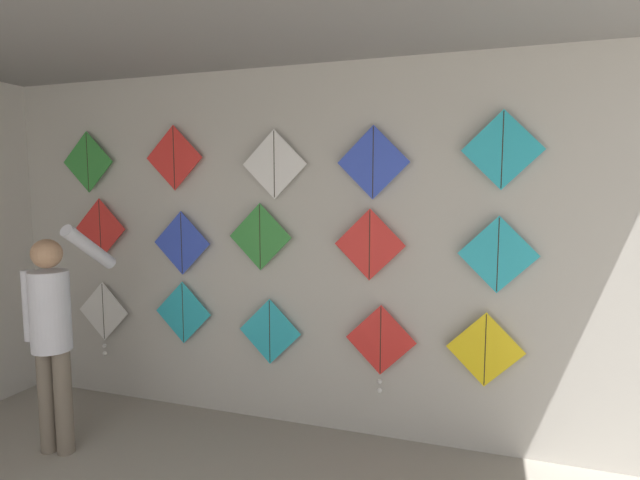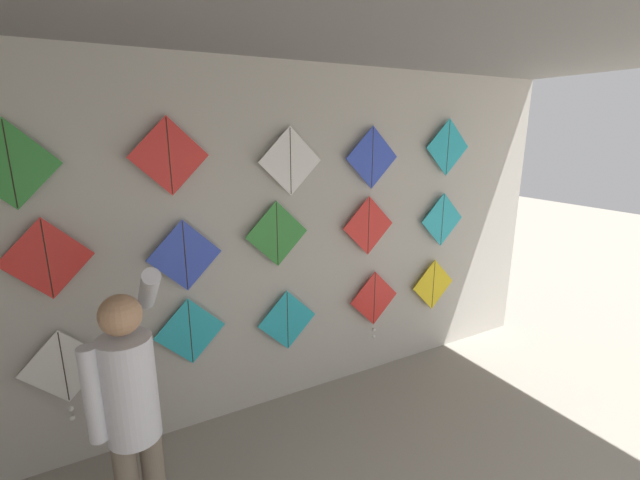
{
  "view_description": "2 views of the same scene",
  "coord_description": "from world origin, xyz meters",
  "px_view_note": "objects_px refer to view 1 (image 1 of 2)",
  "views": [
    {
      "loc": [
        1.57,
        0.35,
        1.9
      ],
      "look_at": [
        0.48,
        3.64,
        1.52
      ],
      "focal_mm": 28.0,
      "sensor_mm": 36.0,
      "label": 1
    },
    {
      "loc": [
        -1.36,
        0.86,
        2.31
      ],
      "look_at": [
        0.17,
        3.64,
        1.48
      ],
      "focal_mm": 24.0,
      "sensor_mm": 36.0,
      "label": 2
    }
  ],
  "objects_px": {
    "kite_11": "(174,158)",
    "kite_6": "(182,243)",
    "kite_3": "(381,344)",
    "kite_10": "(88,162)",
    "kite_7": "(260,237)",
    "kite_2": "(270,332)",
    "kite_1": "(183,313)",
    "kite_13": "(373,162)",
    "kite_5": "(100,229)",
    "kite_9": "(498,255)",
    "kite_0": "(104,314)",
    "kite_8": "(370,245)",
    "kite_14": "(502,150)",
    "shopkeeper": "(52,326)",
    "kite_4": "(485,350)",
    "kite_12": "(274,164)"
  },
  "relations": [
    {
      "from": "kite_2",
      "to": "kite_6",
      "type": "distance_m",
      "value": 1.04
    },
    {
      "from": "kite_0",
      "to": "kite_8",
      "type": "bearing_deg",
      "value": 0.02
    },
    {
      "from": "kite_8",
      "to": "kite_14",
      "type": "relative_size",
      "value": 1.0
    },
    {
      "from": "kite_3",
      "to": "kite_6",
      "type": "xyz_separation_m",
      "value": [
        -1.67,
        0.0,
        0.68
      ]
    },
    {
      "from": "kite_3",
      "to": "kite_13",
      "type": "height_order",
      "value": "kite_13"
    },
    {
      "from": "kite_4",
      "to": "kite_12",
      "type": "xyz_separation_m",
      "value": [
        -1.57,
        0.0,
        1.29
      ]
    },
    {
      "from": "kite_1",
      "to": "kite_10",
      "type": "xyz_separation_m",
      "value": [
        -0.92,
        0.0,
        1.26
      ]
    },
    {
      "from": "kite_13",
      "to": "kite_3",
      "type": "bearing_deg",
      "value": -0.6
    },
    {
      "from": "kite_8",
      "to": "kite_13",
      "type": "relative_size",
      "value": 1.0
    },
    {
      "from": "kite_10",
      "to": "kite_11",
      "type": "distance_m",
      "value": 0.87
    },
    {
      "from": "kite_2",
      "to": "kite_4",
      "type": "height_order",
      "value": "kite_4"
    },
    {
      "from": "kite_11",
      "to": "kite_14",
      "type": "relative_size",
      "value": 1.0
    },
    {
      "from": "kite_6",
      "to": "kite_13",
      "type": "relative_size",
      "value": 1.0
    },
    {
      "from": "kite_10",
      "to": "kite_14",
      "type": "height_order",
      "value": "kite_14"
    },
    {
      "from": "kite_7",
      "to": "kite_11",
      "type": "relative_size",
      "value": 1.0
    },
    {
      "from": "kite_3",
      "to": "kite_10",
      "type": "distance_m",
      "value": 2.93
    },
    {
      "from": "kite_0",
      "to": "kite_11",
      "type": "bearing_deg",
      "value": 0.06
    },
    {
      "from": "kite_0",
      "to": "kite_3",
      "type": "relative_size",
      "value": 1.0
    },
    {
      "from": "shopkeeper",
      "to": "kite_0",
      "type": "xyz_separation_m",
      "value": [
        -0.34,
        0.87,
        -0.16
      ]
    },
    {
      "from": "kite_1",
      "to": "kite_4",
      "type": "xyz_separation_m",
      "value": [
        2.41,
        0.0,
        -0.07
      ]
    },
    {
      "from": "kite_8",
      "to": "kite_2",
      "type": "bearing_deg",
      "value": 180.0
    },
    {
      "from": "kite_2",
      "to": "kite_14",
      "type": "bearing_deg",
      "value": 0.0
    },
    {
      "from": "kite_11",
      "to": "kite_0",
      "type": "bearing_deg",
      "value": -179.94
    },
    {
      "from": "shopkeeper",
      "to": "kite_4",
      "type": "xyz_separation_m",
      "value": [
        2.89,
        0.87,
        -0.15
      ]
    },
    {
      "from": "kite_10",
      "to": "kite_14",
      "type": "relative_size",
      "value": 1.0
    },
    {
      "from": "kite_2",
      "to": "kite_9",
      "type": "distance_m",
      "value": 1.81
    },
    {
      "from": "kite_11",
      "to": "kite_6",
      "type": "bearing_deg",
      "value": 0.0
    },
    {
      "from": "kite_8",
      "to": "kite_0",
      "type": "bearing_deg",
      "value": -179.98
    },
    {
      "from": "kite_0",
      "to": "kite_9",
      "type": "xyz_separation_m",
      "value": [
        3.29,
        0.0,
        0.68
      ]
    },
    {
      "from": "kite_5",
      "to": "kite_9",
      "type": "xyz_separation_m",
      "value": [
        3.29,
        0.0,
        -0.09
      ]
    },
    {
      "from": "kite_3",
      "to": "kite_12",
      "type": "bearing_deg",
      "value": 179.95
    },
    {
      "from": "kite_2",
      "to": "kite_13",
      "type": "bearing_deg",
      "value": 0.0
    },
    {
      "from": "kite_6",
      "to": "kite_11",
      "type": "height_order",
      "value": "kite_11"
    },
    {
      "from": "kite_14",
      "to": "kite_1",
      "type": "bearing_deg",
      "value": 180.0
    },
    {
      "from": "kite_6",
      "to": "kite_3",
      "type": "bearing_deg",
      "value": -0.03
    },
    {
      "from": "kite_11",
      "to": "kite_14",
      "type": "bearing_deg",
      "value": 0.0
    },
    {
      "from": "kite_7",
      "to": "kite_11",
      "type": "distance_m",
      "value": 0.98
    },
    {
      "from": "kite_10",
      "to": "kite_11",
      "type": "height_order",
      "value": "kite_11"
    },
    {
      "from": "kite_8",
      "to": "kite_11",
      "type": "bearing_deg",
      "value": 180.0
    },
    {
      "from": "kite_5",
      "to": "shopkeeper",
      "type": "bearing_deg",
      "value": -69.1
    },
    {
      "from": "kite_6",
      "to": "kite_9",
      "type": "relative_size",
      "value": 1.0
    },
    {
      "from": "kite_5",
      "to": "kite_11",
      "type": "bearing_deg",
      "value": 0.0
    },
    {
      "from": "shopkeeper",
      "to": "kite_13",
      "type": "relative_size",
      "value": 3.11
    },
    {
      "from": "kite_5",
      "to": "kite_11",
      "type": "height_order",
      "value": "kite_11"
    },
    {
      "from": "kite_13",
      "to": "kite_1",
      "type": "bearing_deg",
      "value": 180.0
    },
    {
      "from": "kite_8",
      "to": "kite_9",
      "type": "height_order",
      "value": "kite_8"
    },
    {
      "from": "kite_10",
      "to": "kite_12",
      "type": "bearing_deg",
      "value": 0.0
    },
    {
      "from": "shopkeeper",
      "to": "kite_5",
      "type": "relative_size",
      "value": 3.11
    },
    {
      "from": "kite_1",
      "to": "shopkeeper",
      "type": "bearing_deg",
      "value": -118.93
    },
    {
      "from": "kite_1",
      "to": "kite_11",
      "type": "relative_size",
      "value": 1.0
    }
  ]
}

